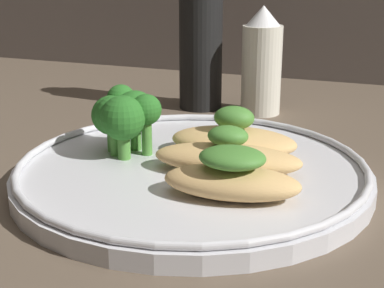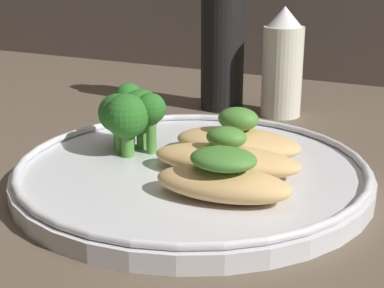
{
  "view_description": "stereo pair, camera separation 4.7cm",
  "coord_description": "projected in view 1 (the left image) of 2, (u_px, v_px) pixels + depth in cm",
  "views": [
    {
      "loc": [
        15.36,
        -41.92,
        18.34
      ],
      "look_at": [
        0.0,
        0.0,
        3.4
      ],
      "focal_mm": 55.0,
      "sensor_mm": 36.0,
      "label": 1
    },
    {
      "loc": [
        19.68,
        -40.07,
        18.34
      ],
      "look_at": [
        0.0,
        0.0,
        3.4
      ],
      "focal_mm": 55.0,
      "sensor_mm": 36.0,
      "label": 2
    }
  ],
  "objects": [
    {
      "name": "grilled_meat_front",
      "position": [
        232.0,
        177.0,
        0.42
      ],
      "size": [
        10.34,
        5.65,
        3.73
      ],
      "color": "tan",
      "rests_on": "plate"
    },
    {
      "name": "grilled_meat_back",
      "position": [
        234.0,
        139.0,
        0.5
      ],
      "size": [
        11.35,
        6.69,
        4.25
      ],
      "color": "tan",
      "rests_on": "plate"
    },
    {
      "name": "ground_plane",
      "position": [
        192.0,
        189.0,
        0.48
      ],
      "size": [
        180.0,
        180.0,
        1.0
      ],
      "primitive_type": "cube",
      "color": "brown"
    },
    {
      "name": "plate",
      "position": [
        192.0,
        172.0,
        0.48
      ],
      "size": [
        28.95,
        28.95,
        2.0
      ],
      "color": "silver",
      "rests_on": "ground_plane"
    },
    {
      "name": "pepper_grinder",
      "position": [
        201.0,
        31.0,
        0.68
      ],
      "size": [
        5.06,
        5.06,
        20.13
      ],
      "color": "black",
      "rests_on": "ground_plane"
    },
    {
      "name": "broccoli_bunch",
      "position": [
        125.0,
        114.0,
        0.5
      ],
      "size": [
        6.26,
        5.85,
        5.6
      ],
      "color": "#4C8E38",
      "rests_on": "plate"
    },
    {
      "name": "sauce_bottle",
      "position": [
        262.0,
        63.0,
        0.67
      ],
      "size": [
        4.55,
        4.55,
        12.32
      ],
      "color": "silver",
      "rests_on": "ground_plane"
    },
    {
      "name": "grilled_meat_middle",
      "position": [
        226.0,
        158.0,
        0.46
      ],
      "size": [
        12.28,
        6.01,
        3.8
      ],
      "color": "tan",
      "rests_on": "plate"
    }
  ]
}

